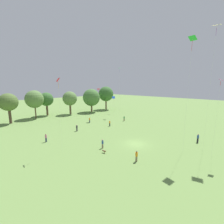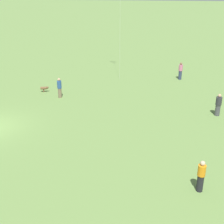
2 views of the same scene
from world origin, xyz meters
The scene contains 23 objects.
ground_plane centered at (0.00, 0.00, 0.00)m, with size 240.00×240.00×0.00m, color #6B8E47.
tree_1 centered at (-13.92, 37.74, 6.65)m, with size 5.41×5.41×9.43m.
tree_2 centered at (-5.56, 40.34, 6.88)m, with size 6.30×6.30×10.05m.
tree_3 centered at (-0.52, 42.43, 6.34)m, with size 5.28×5.28×9.05m.
tree_4 centered at (7.16, 38.03, 6.45)m, with size 5.72×5.72×9.36m.
tree_5 centered at (16.64, 36.07, 6.44)m, with size 7.49×7.49×10.20m.
tree_6 centered at (26.19, 36.83, 7.58)m, with size 7.17×7.17×11.20m.
person_0 centered at (-6.16, 3.29, 0.88)m, with size 0.46×0.46×1.75m.
person_1 centered at (13.70, 14.63, 0.83)m, with size 0.62×0.62×1.70m.
person_2 centered at (-12.45, 14.14, 0.87)m, with size 0.50×0.50×1.76m.
person_3 centered at (9.77, -8.75, 0.90)m, with size 0.51×0.51×1.81m.
person_4 centered at (-5.80, -4.28, 0.87)m, with size 0.46×0.46×1.74m.
person_5 centered at (4.00, 20.86, 0.85)m, with size 0.37×0.37×1.71m.
person_6 centered at (-3.70, 16.09, 0.84)m, with size 0.61×0.61×1.72m.
person_7 centered at (5.65, 13.37, 0.85)m, with size 0.45×0.45×1.71m.
kite_0 centered at (3.03, -8.15, 18.35)m, with size 1.15×1.26×19.48m.
kite_1 centered at (-11.98, 8.00, 12.05)m, with size 0.59×0.85×13.09m.
kite_2 centered at (20.95, 26.60, 6.64)m, with size 1.32×1.38×7.24m.
kite_3 centered at (19.73, 22.25, 17.36)m, with size 1.17×1.20×18.43m.
kite_5 centered at (9.15, 22.33, 10.12)m, with size 1.16×1.10×10.81m.
kite_6 centered at (4.63, -12.29, 11.77)m, with size 0.70×0.64×12.82m.
kite_7 centered at (7.22, -10.40, 20.81)m, with size 1.52×1.56×21.83m.
dog_0 centered at (-7.39, 1.54, 0.37)m, with size 0.36×0.73×0.53m.
Camera 1 is at (-24.05, -16.89, 11.84)m, focal length 24.00 mm.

